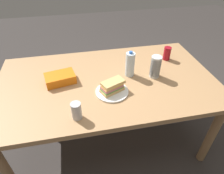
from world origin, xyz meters
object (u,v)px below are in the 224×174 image
(plastic_cup_stack, at_px, (156,67))
(soda_can_silver, at_px, (76,111))
(sandwich, at_px, (112,86))
(soda_can_red, at_px, (167,53))
(paper_plate, at_px, (112,92))
(dining_table, at_px, (107,87))
(water_bottle_tall, at_px, (130,64))
(chip_bag, at_px, (60,78))

(plastic_cup_stack, height_order, soda_can_silver, plastic_cup_stack)
(sandwich, distance_m, soda_can_red, 0.70)
(paper_plate, relative_size, soda_can_silver, 2.03)
(dining_table, distance_m, water_bottle_tall, 0.27)
(sandwich, height_order, plastic_cup_stack, plastic_cup_stack)
(dining_table, relative_size, chip_bag, 7.71)
(paper_plate, bearing_deg, soda_can_silver, -142.79)
(dining_table, height_order, paper_plate, paper_plate)
(chip_bag, relative_size, plastic_cup_stack, 1.24)
(sandwich, bearing_deg, dining_table, 93.93)
(dining_table, xyz_separation_m, plastic_cup_stack, (0.40, -0.03, 0.17))
(dining_table, bearing_deg, water_bottle_tall, 8.51)
(soda_can_silver, bearing_deg, plastic_cup_stack, 27.40)
(paper_plate, xyz_separation_m, water_bottle_tall, (0.19, 0.20, 0.10))
(dining_table, bearing_deg, soda_can_silver, -125.26)
(sandwich, distance_m, soda_can_silver, 0.34)
(sandwich, relative_size, plastic_cup_stack, 1.08)
(dining_table, height_order, soda_can_silver, soda_can_silver)
(plastic_cup_stack, relative_size, soda_can_silver, 1.52)
(soda_can_silver, bearing_deg, soda_can_red, 33.79)
(dining_table, height_order, soda_can_red, soda_can_red)
(sandwich, bearing_deg, paper_plate, -129.88)
(sandwich, bearing_deg, soda_can_silver, -142.63)
(paper_plate, xyz_separation_m, chip_bag, (-0.38, 0.21, 0.03))
(dining_table, xyz_separation_m, chip_bag, (-0.37, 0.05, 0.11))
(soda_can_silver, bearing_deg, paper_plate, 37.21)
(paper_plate, bearing_deg, chip_bag, 150.81)
(sandwich, height_order, water_bottle_tall, water_bottle_tall)
(dining_table, xyz_separation_m, sandwich, (0.01, -0.16, 0.13))
(dining_table, relative_size, sandwich, 8.84)
(chip_bag, xyz_separation_m, soda_can_silver, (0.11, -0.42, 0.03))
(chip_bag, height_order, plastic_cup_stack, plastic_cup_stack)
(plastic_cup_stack, bearing_deg, sandwich, -161.05)
(dining_table, relative_size, paper_plate, 7.14)
(plastic_cup_stack, bearing_deg, paper_plate, -160.74)
(sandwich, relative_size, soda_can_red, 1.64)
(paper_plate, bearing_deg, plastic_cup_stack, 19.26)
(plastic_cup_stack, bearing_deg, soda_can_red, 48.65)
(paper_plate, relative_size, plastic_cup_stack, 1.34)
(paper_plate, height_order, plastic_cup_stack, plastic_cup_stack)
(dining_table, distance_m, soda_can_red, 0.66)
(soda_can_red, xyz_separation_m, chip_bag, (-0.98, -0.17, -0.03))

